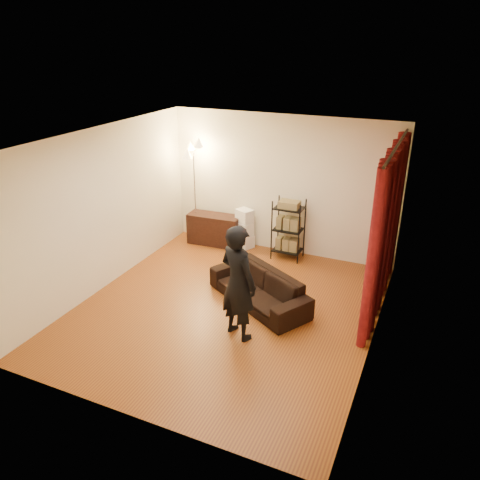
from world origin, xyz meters
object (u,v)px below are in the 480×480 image
at_px(floor_lamp, 195,193).
at_px(media_cabinet, 214,229).
at_px(wire_shelf, 288,229).
at_px(sofa, 259,288).
at_px(person, 238,283).
at_px(storage_boxes, 244,228).

bearing_deg(floor_lamp, media_cabinet, 7.06).
bearing_deg(wire_shelf, sofa, -80.82).
bearing_deg(wire_shelf, media_cabinet, -175.58).
height_order(person, storage_boxes, person).
distance_m(person, media_cabinet, 3.34).
bearing_deg(sofa, storage_boxes, 149.86).
relative_size(media_cabinet, wire_shelf, 0.92).
distance_m(person, floor_lamp, 3.50).
relative_size(sofa, wire_shelf, 1.55).
xyz_separation_m(sofa, person, (0.06, -0.95, 0.59)).
relative_size(storage_boxes, floor_lamp, 0.39).
relative_size(sofa, floor_lamp, 0.87).
distance_m(sofa, media_cabinet, 2.51).
xyz_separation_m(person, floor_lamp, (-2.18, 2.72, 0.20)).
bearing_deg(sofa, person, -56.09).
distance_m(sofa, person, 1.12).
distance_m(sofa, floor_lamp, 2.88).
xyz_separation_m(person, media_cabinet, (-1.78, 2.77, -0.54)).
xyz_separation_m(media_cabinet, wire_shelf, (1.60, -0.02, 0.27)).
height_order(sofa, storage_boxes, storage_boxes).
distance_m(storage_boxes, floor_lamp, 1.23).
distance_m(person, wire_shelf, 2.77).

